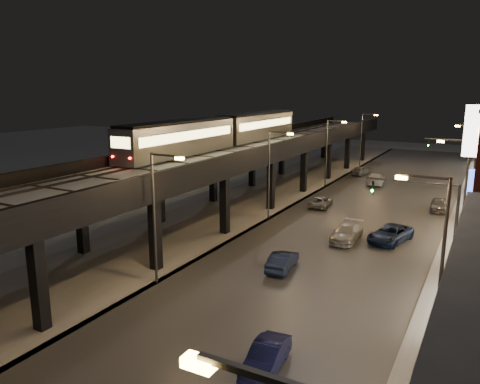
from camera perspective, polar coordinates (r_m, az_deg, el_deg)
The scene contains 26 objects.
road_surface at distance 48.66m, azimuth 14.29°, elevation -3.37°, with size 17.00×120.00×0.06m, color #46474D.
sidewalk_right at distance 47.39m, azimuth 26.10°, elevation -4.67°, with size 4.00×120.00×0.14m, color #9FA1A8.
under_viaduct_pavement at distance 53.37m, azimuth 0.13°, elevation -1.57°, with size 11.00×120.00×0.06m, color #9FA1A8.
elevated_viaduct at distance 49.56m, azimuth -1.61°, elevation 3.92°, with size 9.00×100.00×6.30m.
viaduct_trackbed at distance 49.57m, azimuth -1.55°, elevation 4.82°, with size 8.40×100.00×0.32m.
viaduct_parapet_streetside at distance 47.52m, azimuth 3.04°, elevation 5.03°, with size 0.30×100.00×1.10m, color black.
viaduct_parapet_far at distance 51.82m, azimuth -5.72°, elevation 5.62°, with size 0.30×100.00×1.10m, color black.
streetlight_left_1 at distance 31.25m, azimuth -10.08°, elevation -2.14°, with size 2.57×0.28×9.00m.
streetlight_right_1 at distance 24.89m, azimuth 22.89°, elevation -6.80°, with size 2.56×0.28×9.00m.
streetlight_left_2 at distance 46.36m, azimuth 3.85°, elevation 2.81°, with size 2.57×0.28×9.00m.
streetlight_right_2 at distance 42.33m, azimuth 25.46°, elevation 0.67°, with size 2.56×0.28×9.00m.
streetlight_left_3 at distance 63.00m, azimuth 10.74°, elevation 5.21°, with size 2.57×0.28×9.00m.
streetlight_right_3 at distance 60.10m, azimuth 26.51°, elevation 3.76°, with size 2.56×0.28×9.00m.
streetlight_left_4 at distance 80.23m, azimuth 14.73°, elevation 6.56°, with size 2.57×0.28×9.00m.
streetlight_right_4 at distance 77.97m, azimuth 27.09°, elevation 5.43°, with size 2.56×0.28×9.00m.
traffic_light_rig_a at distance 33.77m, azimuth 22.89°, elevation -3.14°, with size 6.10×0.34×7.00m.
traffic_light_rig_b at distance 63.20m, azimuth 25.76°, elevation 3.53°, with size 6.10×0.34×7.00m.
subway_train at distance 53.70m, azimuth -1.94°, elevation 7.46°, with size 2.81×34.07×3.36m.
car_near_white at distance 34.69m, azimuth 5.18°, elevation -8.43°, with size 1.41×4.03×1.33m, color #121D3D.
car_mid_silver at distance 53.02m, azimuth 9.81°, elevation -1.20°, with size 2.04×4.43×1.23m, color gray.
car_mid_dark at distance 67.09m, azimuth 16.21°, elevation 1.50°, with size 2.14×5.25×1.52m, color silver.
car_far_white at distance 73.82m, azimuth 14.50°, elevation 2.53°, with size 1.68×4.17×1.42m, color gray.
car_onc_silver at distance 23.36m, azimuth 3.20°, elevation -19.57°, with size 1.37×3.93×1.30m, color #131748.
car_onc_dark at distance 42.47m, azimuth 17.84°, elevation -4.95°, with size 2.40×5.20×1.45m, color #152042.
car_onc_white at distance 41.86m, azimuth 12.87°, elevation -4.92°, with size 2.00×4.92×1.43m, color #ADADAD.
car_onc_red at distance 54.99m, azimuth 23.05°, elevation -1.47°, with size 1.61×4.01×1.37m, color slate.
Camera 1 is at (18.56, -10.56, 13.06)m, focal length 35.00 mm.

